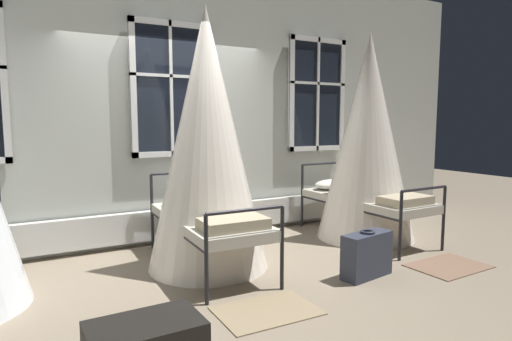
% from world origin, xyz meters
% --- Properties ---
extents(ground, '(19.91, 19.91, 0.00)m').
position_xyz_m(ground, '(0.00, 0.00, 0.00)').
color(ground, gray).
extents(back_wall_with_windows, '(9.86, 0.10, 3.56)m').
position_xyz_m(back_wall_with_windows, '(0.00, 1.29, 1.78)').
color(back_wall_with_windows, '#B2B7AD').
rests_on(back_wall_with_windows, ground).
extents(window_bank, '(5.43, 0.10, 2.66)m').
position_xyz_m(window_bank, '(-0.00, 1.17, 1.03)').
color(window_bank, black).
rests_on(window_bank, ground).
extents(cot_second, '(1.25, 1.86, 2.68)m').
position_xyz_m(cot_second, '(0.02, 0.10, 1.30)').
color(cot_second, black).
rests_on(cot_second, ground).
extents(cot_third, '(1.25, 1.85, 2.64)m').
position_xyz_m(cot_third, '(2.27, 0.16, 1.28)').
color(cot_third, black).
rests_on(cot_third, ground).
extents(rug_second, '(0.81, 0.57, 0.01)m').
position_xyz_m(rug_second, '(0.00, -1.15, 0.01)').
color(rug_second, '#8E7A5B').
rests_on(rug_second, ground).
extents(rug_third, '(0.82, 0.59, 0.01)m').
position_xyz_m(rug_third, '(2.22, -1.15, 0.01)').
color(rug_third, brown).
rests_on(rug_third, ground).
extents(suitcase_dark, '(0.58, 0.29, 0.47)m').
position_xyz_m(suitcase_dark, '(1.25, -0.95, 0.22)').
color(suitcase_dark, '#2D3342').
rests_on(suitcase_dark, ground).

